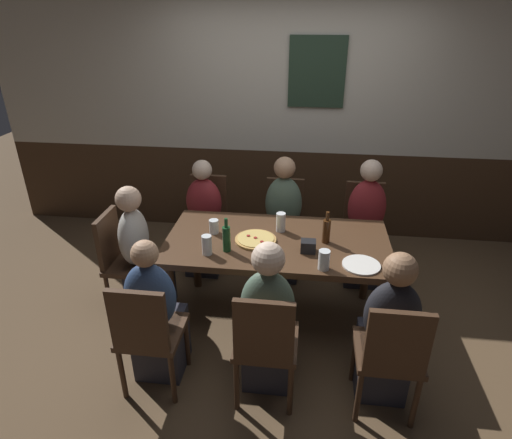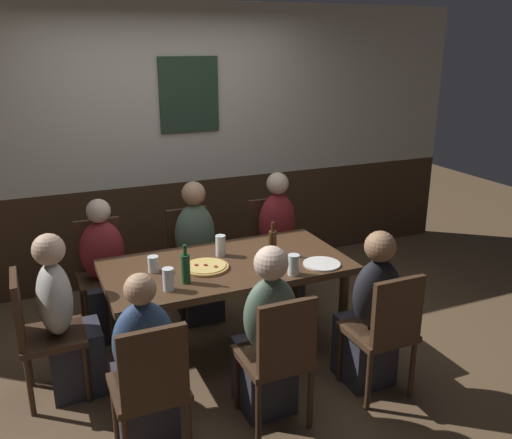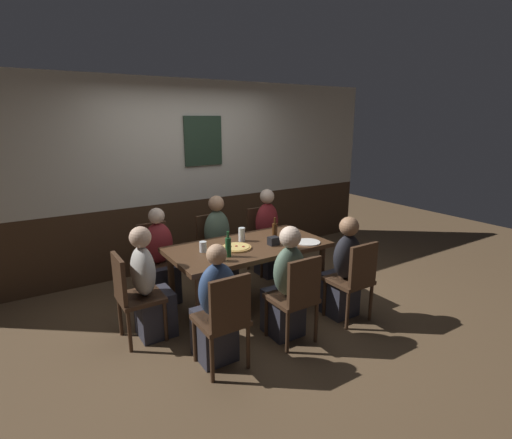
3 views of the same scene
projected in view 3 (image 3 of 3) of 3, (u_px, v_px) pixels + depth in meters
ground_plane at (248, 306)px, 4.42m from camera, size 12.00×12.00×0.00m
wall_back at (187, 176)px, 5.43m from camera, size 6.40×0.13×2.60m
dining_table at (248, 252)px, 4.25m from camera, size 1.72×0.89×0.74m
chair_left_far at (156, 256)px, 4.60m from camera, size 0.40×0.40×0.88m
chair_right_near at (354, 277)px, 3.98m from camera, size 0.40×0.40×0.88m
chair_head_west at (132, 293)px, 3.62m from camera, size 0.40×0.40×0.88m
chair_mid_far at (213, 245)px, 4.99m from camera, size 0.40×0.40×0.88m
chair_left_near at (225, 317)px, 3.19m from camera, size 0.40×0.40×0.88m
chair_mid_near at (297, 295)px, 3.59m from camera, size 0.40×0.40×0.88m
chair_right_far at (262, 236)px, 5.39m from camera, size 0.40×0.40×0.88m
person_left_far at (161, 263)px, 4.47m from camera, size 0.34×0.37×1.10m
person_right_near at (343, 274)px, 4.12m from camera, size 0.34×0.37×1.11m
person_head_west at (149, 291)px, 3.71m from camera, size 0.37×0.34×1.12m
person_mid_far at (219, 249)px, 4.86m from camera, size 0.34×0.37×1.17m
person_left_near at (216, 313)px, 3.34m from camera, size 0.34×0.37×1.09m
person_mid_near at (286, 290)px, 3.72m from camera, size 0.34×0.37×1.13m
person_right_far at (269, 239)px, 5.26m from camera, size 0.34×0.37×1.17m
pizza at (236, 247)px, 4.11m from camera, size 0.32×0.32×0.03m
tumbler_water at (242, 235)px, 4.35m from camera, size 0.07×0.07×0.16m
pint_glass_amber at (203, 247)px, 4.00m from camera, size 0.08×0.08×0.11m
pint_glass_pale at (294, 243)px, 4.10m from camera, size 0.08×0.08×0.14m
tumbler_short at (219, 254)px, 3.74m from camera, size 0.07×0.07×0.15m
beer_bottle_green at (228, 247)px, 3.85m from camera, size 0.06×0.06×0.26m
beer_bottle_brown at (275, 231)px, 4.41m from camera, size 0.06×0.06×0.25m
plate_white_large at (308, 242)px, 4.31m from camera, size 0.27×0.27×0.01m
condiment_caddy at (273, 241)px, 4.22m from camera, size 0.11×0.09×0.09m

